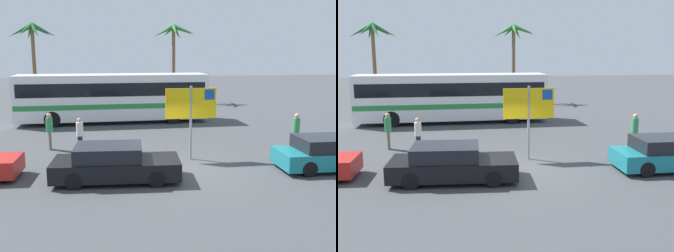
{
  "view_description": "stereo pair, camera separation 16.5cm",
  "coord_description": "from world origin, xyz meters",
  "views": [
    {
      "loc": [
        -2.58,
        -14.19,
        4.6
      ],
      "look_at": [
        0.35,
        2.8,
        1.3
      ],
      "focal_mm": 41.36,
      "sensor_mm": 36.0,
      "label": 1
    },
    {
      "loc": [
        -2.42,
        -14.21,
        4.6
      ],
      "look_at": [
        0.35,
        2.8,
        1.3
      ],
      "focal_mm": 41.36,
      "sensor_mm": 36.0,
      "label": 2
    }
  ],
  "objects": [
    {
      "name": "ground",
      "position": [
        0.0,
        0.0,
        0.0
      ],
      "size": [
        120.0,
        120.0,
        0.0
      ],
      "primitive_type": "plane",
      "color": "#424447"
    },
    {
      "name": "bus_front_coach",
      "position": [
        -1.83,
        11.45,
        1.78
      ],
      "size": [
        12.28,
        2.57,
        3.17
      ],
      "color": "white",
      "rests_on": "ground"
    },
    {
      "name": "ferry_sign",
      "position": [
        1.21,
        1.76,
        2.33
      ],
      "size": [
        2.2,
        0.11,
        3.2
      ],
      "rotation": [
        0.0,
        0.0,
        -0.01
      ],
      "color": "gray",
      "rests_on": "ground"
    },
    {
      "name": "car_teal",
      "position": [
        6.29,
        -0.61,
        0.64
      ],
      "size": [
        4.41,
        2.01,
        1.32
      ],
      "rotation": [
        0.0,
        0.0,
        -0.04
      ],
      "color": "#19757F",
      "rests_on": "ground"
    },
    {
      "name": "car_black",
      "position": [
        -2.2,
        -0.59,
        0.64
      ],
      "size": [
        4.69,
        2.25,
        1.32
      ],
      "rotation": [
        0.0,
        0.0,
        -0.08
      ],
      "color": "black",
      "rests_on": "ground"
    },
    {
      "name": "pedestrian_by_bus",
      "position": [
        6.48,
        2.51,
        1.04
      ],
      "size": [
        0.32,
        0.32,
        1.76
      ],
      "rotation": [
        0.0,
        0.0,
        4.45
      ],
      "color": "#706656",
      "rests_on": "ground"
    },
    {
      "name": "pedestrian_crossing_lot",
      "position": [
        -3.63,
        3.71,
        0.96
      ],
      "size": [
        0.32,
        0.32,
        1.64
      ],
      "rotation": [
        0.0,
        0.0,
        3.73
      ],
      "color": "#1E2347",
      "rests_on": "ground"
    },
    {
      "name": "pedestrian_near_sign",
      "position": [
        -5.07,
        4.53,
        1.05
      ],
      "size": [
        0.32,
        0.32,
        1.77
      ],
      "rotation": [
        0.0,
        0.0,
        3.24
      ],
      "color": "#706656",
      "rests_on": "ground"
    },
    {
      "name": "palm_tree_seaside",
      "position": [
        -8.18,
        20.97,
        5.73
      ],
      "size": [
        4.02,
        3.86,
        7.07
      ],
      "color": "brown",
      "rests_on": "ground"
    },
    {
      "name": "palm_tree_inland",
      "position": [
        4.08,
        21.39,
        5.88
      ],
      "size": [
        3.95,
        3.98,
        7.12
      ],
      "color": "brown",
      "rests_on": "ground"
    }
  ]
}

